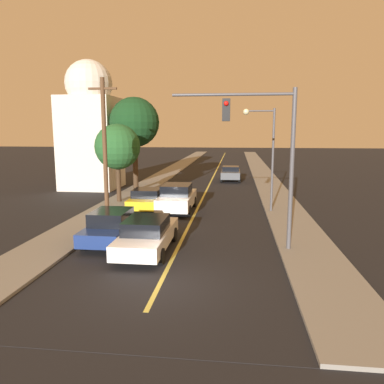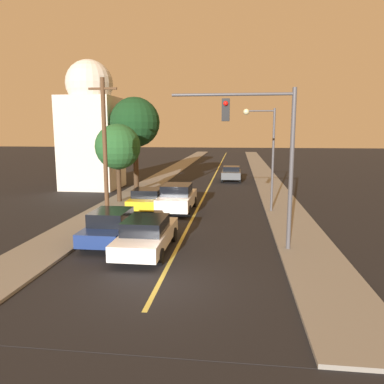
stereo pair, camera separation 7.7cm
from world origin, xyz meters
The scene contains 15 objects.
ground_plane centered at (0.00, 0.00, 0.00)m, with size 200.00×200.00×0.00m, color black.
road_surface centered at (0.00, 36.00, 0.01)m, with size 8.60×80.00×0.01m.
sidewalk_left centered at (-5.55, 36.00, 0.06)m, with size 2.50×80.00×0.12m.
sidewalk_right centered at (5.55, 36.00, 0.06)m, with size 2.50×80.00×0.12m.
car_near_lane_front centered at (-1.20, 3.30, 0.75)m, with size 1.96×4.92×1.46m.
car_near_lane_second centered at (-1.20, 11.32, 0.86)m, with size 2.08×4.75×1.72m.
car_outer_lane_front centered at (-3.10, 4.45, 0.75)m, with size 1.90×4.44×1.49m.
car_outer_lane_second centered at (-3.10, 11.34, 0.72)m, with size 2.02×3.81×1.40m.
car_far_oncoming centered at (1.94, 25.97, 0.78)m, with size 1.96×4.05×1.48m.
traffic_signal_mast centered at (3.59, 4.03, 4.58)m, with size 5.01×0.42×6.60m.
streetlamp_right centered at (4.16, 11.58, 4.19)m, with size 1.92×0.36×6.22m.
utility_pole_left centered at (-4.90, 8.85, 4.17)m, with size 1.60×0.24×7.78m.
tree_left_near centered at (-5.79, 18.47, 5.65)m, with size 4.02×4.02×7.58m.
tree_left_far centered at (-5.66, 13.47, 3.91)m, with size 3.11×3.11×5.37m.
domed_building_left centered at (-10.08, 19.95, 5.31)m, with size 4.56×4.56×10.92m.
Camera 2 is at (2.50, -11.53, 5.04)m, focal length 35.00 mm.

